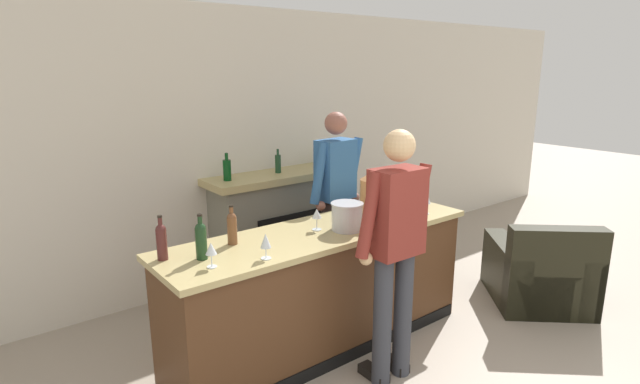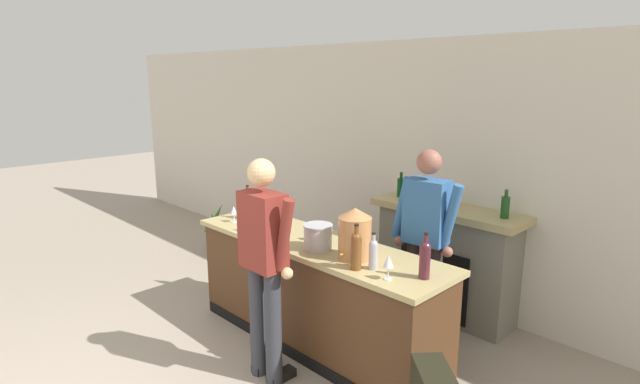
% 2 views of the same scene
% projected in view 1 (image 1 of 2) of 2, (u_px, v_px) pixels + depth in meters
% --- Properties ---
extents(wall_back_panel, '(12.00, 0.07, 2.75)m').
position_uv_depth(wall_back_panel, '(209.00, 152.00, 4.86)').
color(wall_back_panel, silver).
rests_on(wall_back_panel, ground_plane).
extents(bar_counter, '(2.57, 0.71, 0.97)m').
position_uv_depth(bar_counter, '(322.00, 288.00, 3.91)').
color(bar_counter, '#50301B').
rests_on(bar_counter, ground_plane).
extents(fireplace_stone, '(1.54, 0.52, 1.40)m').
position_uv_depth(fireplace_stone, '(278.00, 224.00, 5.22)').
color(fireplace_stone, gray).
rests_on(fireplace_stone, ground_plane).
extents(armchair_black, '(1.21, 1.22, 0.84)m').
position_uv_depth(armchair_black, '(540.00, 276.00, 4.68)').
color(armchair_black, black).
rests_on(armchair_black, ground_plane).
extents(person_customer, '(0.66, 0.31, 1.79)m').
position_uv_depth(person_customer, '(395.00, 247.00, 3.36)').
color(person_customer, '#34373F').
rests_on(person_customer, ground_plane).
extents(person_bartender, '(0.66, 0.33, 1.78)m').
position_uv_depth(person_bartender, '(336.00, 196.00, 4.70)').
color(person_bartender, '#2C2425').
rests_on(person_bartender, ground_plane).
extents(copper_dispenser, '(0.27, 0.30, 0.41)m').
position_uv_depth(copper_dispenser, '(376.00, 195.00, 4.00)').
color(copper_dispenser, '#BF814B').
rests_on(copper_dispenser, bar_counter).
extents(ice_bucket_steel, '(0.25, 0.25, 0.21)m').
position_uv_depth(ice_bucket_steel, '(347.00, 216.00, 3.77)').
color(ice_bucket_steel, silver).
rests_on(ice_bucket_steel, bar_counter).
extents(wine_bottle_chardonnay_pale, '(0.07, 0.07, 0.28)m').
position_uv_depth(wine_bottle_chardonnay_pale, '(232.00, 227.00, 3.46)').
color(wine_bottle_chardonnay_pale, brown).
rests_on(wine_bottle_chardonnay_pale, bar_counter).
extents(wine_bottle_rose_blush, '(0.07, 0.07, 0.28)m').
position_uv_depth(wine_bottle_rose_blush, '(403.00, 201.00, 4.12)').
color(wine_bottle_rose_blush, '#AAA9B4').
rests_on(wine_bottle_rose_blush, bar_counter).
extents(wine_bottle_port_short, '(0.08, 0.08, 0.34)m').
position_uv_depth(wine_bottle_port_short, '(422.00, 189.00, 4.43)').
color(wine_bottle_port_short, '#4F1F2A').
rests_on(wine_bottle_port_short, bar_counter).
extents(wine_bottle_merlot_tall, '(0.07, 0.07, 0.30)m').
position_uv_depth(wine_bottle_merlot_tall, '(162.00, 240.00, 3.18)').
color(wine_bottle_merlot_tall, '#4C201E').
rests_on(wine_bottle_merlot_tall, bar_counter).
extents(wine_bottle_burgundy_dark, '(0.07, 0.07, 0.30)m').
position_uv_depth(wine_bottle_burgundy_dark, '(201.00, 239.00, 3.19)').
color(wine_bottle_burgundy_dark, '#1A371B').
rests_on(wine_bottle_burgundy_dark, bar_counter).
extents(wine_bottle_riesling_slim, '(0.08, 0.08, 0.35)m').
position_uv_depth(wine_bottle_riesling_slim, '(405.00, 202.00, 3.99)').
color(wine_bottle_riesling_slim, brown).
rests_on(wine_bottle_riesling_slim, bar_counter).
extents(wine_glass_by_dispenser, '(0.07, 0.07, 0.17)m').
position_uv_depth(wine_glass_by_dispenser, '(317.00, 215.00, 3.77)').
color(wine_glass_by_dispenser, silver).
rests_on(wine_glass_by_dispenser, bar_counter).
extents(wine_glass_mid_counter, '(0.08, 0.08, 0.18)m').
position_uv_depth(wine_glass_mid_counter, '(426.00, 199.00, 4.18)').
color(wine_glass_mid_counter, silver).
rests_on(wine_glass_mid_counter, bar_counter).
extents(wine_glass_back_row, '(0.07, 0.07, 0.16)m').
position_uv_depth(wine_glass_back_row, '(211.00, 250.00, 3.06)').
color(wine_glass_back_row, silver).
rests_on(wine_glass_back_row, bar_counter).
extents(wine_glass_front_left, '(0.07, 0.07, 0.17)m').
position_uv_depth(wine_glass_front_left, '(266.00, 242.00, 3.20)').
color(wine_glass_front_left, silver).
rests_on(wine_glass_front_left, bar_counter).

